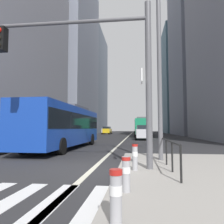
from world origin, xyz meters
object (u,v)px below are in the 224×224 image
(city_bus_red_receding, at_px, (142,127))
(car_oncoming_mid, at_px, (106,130))
(street_lamp_post, at_px, (159,47))
(car_receding_near, at_px, (147,130))
(bollard_left, at_px, (126,172))
(car_oncoming_far, at_px, (107,130))
(sedan_white_oncoming, at_px, (3,137))
(bollard_right, at_px, (135,156))
(car_receding_far, at_px, (143,132))
(traffic_signal_gantry, at_px, (94,59))
(city_bus_blue_oncoming, at_px, (65,124))
(bollard_front, at_px, (116,193))

(city_bus_red_receding, bearing_deg, car_oncoming_mid, 118.13)
(city_bus_red_receding, bearing_deg, street_lamp_post, -89.62)
(car_receding_near, distance_m, bollard_left, 54.68)
(car_receding_near, distance_m, car_oncoming_far, 10.98)
(city_bus_red_receding, xyz_separation_m, street_lamp_post, (0.19, -29.30, 3.45))
(sedan_white_oncoming, xyz_separation_m, street_lamp_post, (9.79, -3.43, 4.29))
(bollard_right, bearing_deg, city_bus_red_receding, 88.34)
(car_receding_far, xyz_separation_m, traffic_signal_gantry, (-2.27, -21.38, 3.11))
(car_receding_far, bearing_deg, city_bus_blue_oncoming, -115.79)
(car_receding_near, xyz_separation_m, bollard_front, (-2.93, -56.22, -0.39))
(city_bus_blue_oncoming, xyz_separation_m, car_receding_far, (6.23, 12.90, -0.85))
(sedan_white_oncoming, bearing_deg, car_receding_near, 76.17)
(car_oncoming_far, relative_size, bollard_left, 5.86)
(bollard_front, bearing_deg, city_bus_blue_oncoming, 111.96)
(city_bus_red_receding, height_order, bollard_front, city_bus_red_receding)
(car_oncoming_far, distance_m, bollard_right, 48.96)
(city_bus_blue_oncoming, distance_m, car_oncoming_mid, 39.83)
(car_receding_far, bearing_deg, sedan_white_oncoming, -121.02)
(car_oncoming_mid, distance_m, traffic_signal_gantry, 48.76)
(car_oncoming_mid, relative_size, car_oncoming_far, 0.90)
(sedan_white_oncoming, relative_size, car_oncoming_far, 0.96)
(city_bus_blue_oncoming, distance_m, car_receding_far, 14.35)
(street_lamp_post, bearing_deg, bollard_front, -101.59)
(bollard_front, bearing_deg, bollard_right, 86.70)
(car_oncoming_mid, bearing_deg, bollard_left, -81.24)
(car_receding_far, height_order, car_oncoming_far, same)
(bollard_right, bearing_deg, sedan_white_oncoming, 145.73)
(car_oncoming_mid, height_order, traffic_signal_gantry, traffic_signal_gantry)
(car_receding_near, height_order, traffic_signal_gantry, traffic_signal_gantry)
(car_receding_far, bearing_deg, bollard_left, -92.30)
(city_bus_red_receding, height_order, car_oncoming_mid, city_bus_red_receding)
(car_oncoming_far, bearing_deg, car_oncoming_mid, 159.95)
(car_receding_near, height_order, bollard_left, car_receding_near)
(car_oncoming_far, relative_size, bollard_right, 5.18)
(sedan_white_oncoming, xyz_separation_m, car_receding_near, (11.37, 46.21, -0.00))
(bollard_left, bearing_deg, sedan_white_oncoming, 135.38)
(city_bus_blue_oncoming, xyz_separation_m, sedan_white_oncoming, (-3.24, -2.86, -0.85))
(car_oncoming_mid, bearing_deg, city_bus_blue_oncoming, -86.27)
(car_receding_near, xyz_separation_m, car_receding_far, (-1.90, -30.45, 0.00))
(car_oncoming_mid, distance_m, bollard_left, 51.59)
(street_lamp_post, bearing_deg, city_bus_blue_oncoming, 136.11)
(car_receding_near, bearing_deg, bollard_left, -93.00)
(car_receding_far, height_order, traffic_signal_gantry, traffic_signal_gantry)
(bollard_right, bearing_deg, car_oncoming_mid, 99.39)
(car_receding_far, bearing_deg, bollard_right, -92.12)
(car_receding_near, height_order, car_oncoming_far, same)
(car_oncoming_mid, xyz_separation_m, car_receding_far, (8.83, -26.84, 0.00))
(city_bus_red_receding, xyz_separation_m, bollard_left, (-1.09, -34.26, -1.26))
(sedan_white_oncoming, distance_m, city_bus_red_receding, 27.60)
(car_receding_near, relative_size, street_lamp_post, 0.51)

